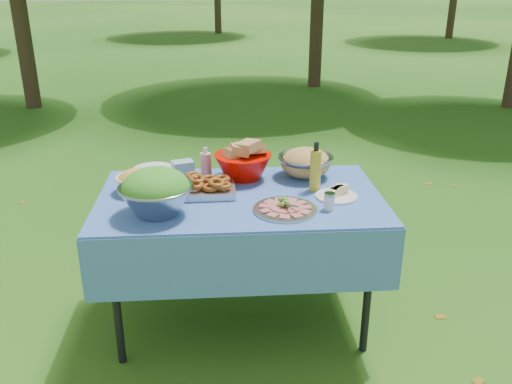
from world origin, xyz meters
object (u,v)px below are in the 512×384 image
(bread_bowl, at_px, (243,160))
(pasta_bowl_steel, at_px, (306,162))
(picnic_table, at_px, (241,260))
(charcuterie_platter, at_px, (285,204))
(salad_bowl, at_px, (156,192))
(plate_stack, at_px, (154,173))
(oil_bottle, at_px, (316,166))

(bread_bowl, distance_m, pasta_bowl_steel, 0.35)
(picnic_table, bearing_deg, charcuterie_platter, -44.49)
(charcuterie_platter, bearing_deg, pasta_bowl_steel, 69.96)
(bread_bowl, bearing_deg, charcuterie_platter, -68.84)
(bread_bowl, bearing_deg, picnic_table, -96.47)
(salad_bowl, xyz_separation_m, charcuterie_platter, (0.61, -0.00, -0.08))
(charcuterie_platter, bearing_deg, picnic_table, 135.51)
(salad_bowl, bearing_deg, plate_stack, 97.62)
(bread_bowl, relative_size, pasta_bowl_steel, 1.05)
(plate_stack, xyz_separation_m, bread_bowl, (0.50, -0.05, 0.08))
(picnic_table, relative_size, salad_bowl, 4.18)
(charcuterie_platter, xyz_separation_m, oil_bottle, (0.19, 0.25, 0.10))
(picnic_table, distance_m, oil_bottle, 0.65)
(picnic_table, bearing_deg, oil_bottle, 6.98)
(picnic_table, height_order, charcuterie_platter, charcuterie_platter)
(picnic_table, xyz_separation_m, salad_bowl, (-0.40, -0.20, 0.50))
(pasta_bowl_steel, relative_size, charcuterie_platter, 0.98)
(salad_bowl, height_order, bread_bowl, salad_bowl)
(salad_bowl, xyz_separation_m, pasta_bowl_steel, (0.79, 0.47, -0.03))
(pasta_bowl_steel, distance_m, oil_bottle, 0.22)
(pasta_bowl_steel, bearing_deg, bread_bowl, -178.75)
(salad_bowl, bearing_deg, picnic_table, 26.89)
(charcuterie_platter, relative_size, oil_bottle, 1.18)
(salad_bowl, distance_m, pasta_bowl_steel, 0.92)
(bread_bowl, distance_m, charcuterie_platter, 0.50)
(salad_bowl, height_order, charcuterie_platter, salad_bowl)
(plate_stack, distance_m, charcuterie_platter, 0.85)
(charcuterie_platter, bearing_deg, bread_bowl, 111.16)
(bread_bowl, xyz_separation_m, oil_bottle, (0.37, -0.21, 0.03))
(oil_bottle, bearing_deg, salad_bowl, -162.46)
(charcuterie_platter, bearing_deg, salad_bowl, 179.87)
(picnic_table, relative_size, charcuterie_platter, 4.68)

